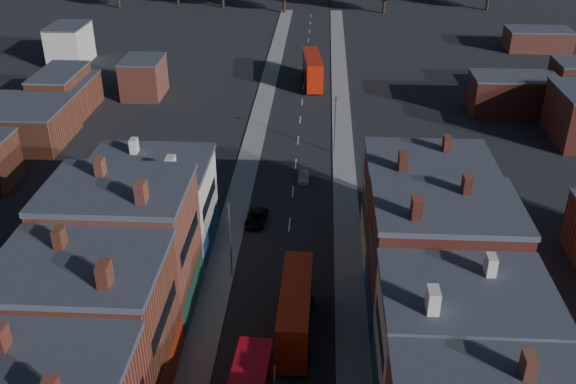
# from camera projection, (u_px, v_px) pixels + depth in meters

# --- Properties ---
(pavement_west) EXTENTS (3.00, 200.00, 0.12)m
(pavement_west) POSITION_uv_depth(u_px,v_px,m) (243.00, 182.00, 81.56)
(pavement_west) COLOR gray
(pavement_west) RESTS_ON ground
(pavement_east) EXTENTS (3.00, 200.00, 0.12)m
(pavement_east) POSITION_uv_depth(u_px,v_px,m) (345.00, 185.00, 80.93)
(pavement_east) COLOR gray
(pavement_east) RESTS_ON ground
(lamp_post_2) EXTENTS (0.25, 0.70, 8.12)m
(lamp_post_2) POSITION_uv_depth(u_px,v_px,m) (230.00, 235.00, 61.70)
(lamp_post_2) COLOR slate
(lamp_post_2) RESTS_ON ground
(lamp_post_3) EXTENTS (0.25, 0.70, 8.12)m
(lamp_post_3) POSITION_uv_depth(u_px,v_px,m) (335.00, 121.00, 87.62)
(lamp_post_3) COLOR slate
(lamp_post_3) RESTS_ON ground
(bus_1) EXTENTS (2.98, 11.25, 4.84)m
(bus_1) POSITION_uv_depth(u_px,v_px,m) (296.00, 309.00, 54.99)
(bus_1) COLOR #B6260A
(bus_1) RESTS_ON ground
(bus_2) EXTENTS (4.03, 12.64, 5.37)m
(bus_2) POSITION_uv_depth(u_px,v_px,m) (312.00, 69.00, 114.32)
(bus_2) COLOR #B41A07
(bus_2) RESTS_ON ground
(car_2) EXTENTS (2.53, 4.74, 1.27)m
(car_2) POSITION_uv_depth(u_px,v_px,m) (256.00, 218.00, 72.58)
(car_2) COLOR black
(car_2) RESTS_ON ground
(car_3) EXTENTS (1.54, 3.72, 1.08)m
(car_3) POSITION_uv_depth(u_px,v_px,m) (303.00, 177.00, 81.98)
(car_3) COLOR #BCBCBC
(car_3) RESTS_ON ground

